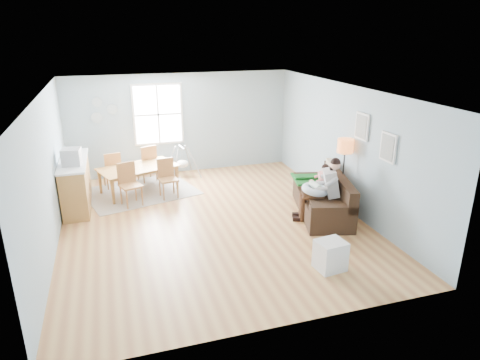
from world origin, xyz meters
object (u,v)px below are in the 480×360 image
object	(u,v)px
floor_lamp	(345,152)
chair_nw	(113,168)
father	(323,187)
dining_table	(140,180)
chair_sw	(129,181)
baby_swing	(182,163)
chair_ne	(148,161)
sofa	(325,200)
storage_cube	(330,255)
monitor	(71,157)
counter	(76,183)
chair_se	(167,175)
toddler	(320,179)

from	to	relation	value
floor_lamp	chair_nw	world-z (taller)	floor_lamp
father	dining_table	xyz separation A→B (m)	(-3.49, 2.75, -0.41)
chair_sw	baby_swing	bearing A→B (deg)	46.71
dining_table	chair_ne	bearing A→B (deg)	48.90
sofa	baby_swing	size ratio (longest dim) A/B	2.48
storage_cube	monitor	size ratio (longest dim) A/B	1.22
chair_nw	counter	bearing A→B (deg)	-130.58
storage_cube	chair_se	xyz separation A→B (m)	(-2.10, 4.09, 0.27)
toddler	monitor	bearing A→B (deg)	164.14
chair_nw	chair_ne	world-z (taller)	chair_ne
monitor	father	bearing A→B (deg)	-21.38
chair_sw	baby_swing	xyz separation A→B (m)	(1.48, 1.58, -0.18)
baby_swing	chair_nw	bearing A→B (deg)	-168.07
floor_lamp	storage_cube	bearing A→B (deg)	-123.84
sofa	chair_ne	size ratio (longest dim) A/B	2.35
monitor	storage_cube	bearing A→B (deg)	-42.26
floor_lamp	baby_swing	xyz separation A→B (m)	(-2.88, 3.37, -0.98)
counter	monitor	bearing A→B (deg)	-87.90
chair_se	baby_swing	bearing A→B (deg)	66.16
floor_lamp	chair_nw	distance (m)	5.62
toddler	baby_swing	distance (m)	4.01
chair_nw	monitor	xyz separation A→B (m)	(-0.80, -1.31, 0.73)
chair_ne	baby_swing	bearing A→B (deg)	9.08
sofa	chair_nw	world-z (taller)	chair_nw
toddler	baby_swing	world-z (taller)	toddler
father	toddler	distance (m)	0.51
baby_swing	monitor	bearing A→B (deg)	-146.92
counter	father	bearing A→B (deg)	-24.96
storage_cube	counter	xyz separation A→B (m)	(-4.12, 4.10, 0.30)
father	storage_cube	xyz separation A→B (m)	(-0.79, -1.82, -0.47)
storage_cube	chair_se	distance (m)	4.60
chair_sw	chair_se	bearing A→B (deg)	14.75
sofa	dining_table	xyz separation A→B (m)	(-3.71, 2.49, 0.01)
storage_cube	baby_swing	distance (m)	5.64
chair_se	baby_swing	xyz separation A→B (m)	(0.59, 1.34, -0.15)
chair_nw	chair_ne	bearing A→B (deg)	14.82
chair_se	chair_ne	size ratio (longest dim) A/B	0.94
sofa	chair_nw	distance (m)	5.24
storage_cube	baby_swing	xyz separation A→B (m)	(-1.50, 5.43, 0.12)
toddler	chair_sw	xyz separation A→B (m)	(-3.96, 1.56, -0.17)
toddler	chair_se	bearing A→B (deg)	149.63
chair_nw	baby_swing	distance (m)	1.85
chair_se	chair_nw	xyz separation A→B (m)	(-1.21, 0.96, 0.01)
monitor	baby_swing	xyz separation A→B (m)	(2.60, 1.70, -0.89)
dining_table	chair_sw	bearing A→B (deg)	-130.98
chair_nw	storage_cube	bearing A→B (deg)	-56.74
chair_ne	monitor	world-z (taller)	monitor
dining_table	floor_lamp	bearing A→B (deg)	-51.06
chair_sw	sofa	bearing A→B (deg)	-24.06
floor_lamp	chair_ne	xyz separation A→B (m)	(-3.80, 3.23, -0.79)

